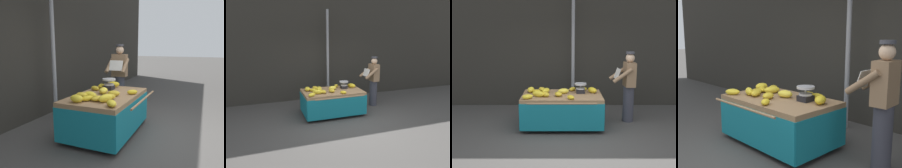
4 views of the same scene
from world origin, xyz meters
The scene contains 20 objects.
ground_plane centered at (0.00, 0.00, 0.00)m, with size 60.00×60.00×0.00m, color #423F3D.
back_wall centered at (0.00, 3.00, 2.14)m, with size 16.00×0.24×4.28m, color #2D2B26.
street_pole centered at (0.08, 2.50, 1.65)m, with size 0.09×0.09×3.30m, color gray.
banana_cart centered at (-0.21, 1.06, 0.56)m, with size 1.84×1.31×0.76m.
weighing_scale centered at (0.22, 1.20, 0.88)m, with size 0.28×0.28×0.23m.
banana_bunch_0 centered at (-0.18, 1.14, 0.82)m, with size 0.16×0.26×0.12m, color yellow.
banana_bunch_1 centered at (-0.95, 1.26, 0.83)m, with size 0.16×0.24×0.13m, color yellow.
banana_bunch_2 centered at (-0.75, 0.83, 0.83)m, with size 0.12×0.28×0.13m, color yellow.
banana_bunch_3 centered at (-0.29, 0.88, 0.82)m, with size 0.16×0.23×0.10m, color gold.
banana_bunch_4 centered at (-0.96, 0.64, 0.82)m, with size 0.14×0.25×0.10m, color yellow.
banana_bunch_5 centered at (0.04, 1.43, 0.81)m, with size 0.12×0.24×0.09m, color gold.
banana_bunch_6 centered at (0.27, 1.40, 0.81)m, with size 0.14×0.24×0.10m, color gold.
banana_bunch_7 centered at (0.50, 1.23, 0.83)m, with size 0.16×0.29×0.13m, color gold.
banana_bunch_8 centered at (-0.69, 1.32, 0.82)m, with size 0.15×0.22×0.12m, color gold.
banana_bunch_9 centered at (-0.59, 1.21, 0.82)m, with size 0.16×0.29×0.12m, color yellow.
banana_bunch_10 centered at (-0.59, 0.86, 0.82)m, with size 0.15×0.27×0.11m, color gold.
banana_bunch_11 centered at (-0.02, 0.61, 0.81)m, with size 0.12×0.20×0.09m, color gold.
banana_bunch_12 centered at (-0.75, 1.00, 0.81)m, with size 0.16×0.20×0.09m, color gold.
banana_bunch_13 centered at (-0.79, 1.15, 0.81)m, with size 0.13×0.23×0.09m, color gold.
vendor_person centered at (1.39, 1.42, 0.87)m, with size 0.59×0.53×1.71m.
Camera 1 is at (-3.92, -0.64, 1.69)m, focal length 35.01 mm.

